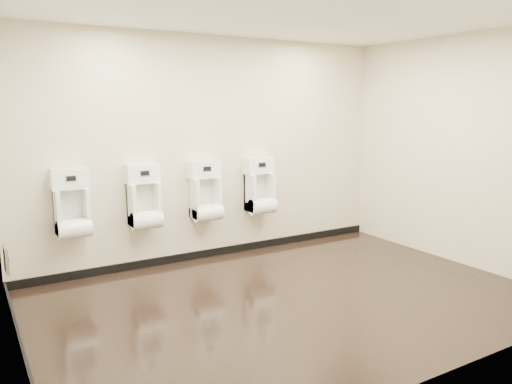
% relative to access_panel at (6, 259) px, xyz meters
% --- Properties ---
extents(ground, '(5.00, 3.50, 0.00)m').
position_rel_access_panel_xyz_m(ground, '(2.48, -1.20, -0.50)').
color(ground, black).
rests_on(ground, ground).
extents(ceiling, '(5.00, 3.50, 0.00)m').
position_rel_access_panel_xyz_m(ceiling, '(2.48, -1.20, 2.30)').
color(ceiling, white).
extents(back_wall, '(5.00, 0.02, 2.80)m').
position_rel_access_panel_xyz_m(back_wall, '(2.48, 0.55, 0.90)').
color(back_wall, beige).
rests_on(back_wall, ground).
extents(front_wall, '(5.00, 0.02, 2.80)m').
position_rel_access_panel_xyz_m(front_wall, '(2.48, -2.95, 0.90)').
color(front_wall, beige).
rests_on(front_wall, ground).
extents(left_wall, '(0.02, 3.50, 2.80)m').
position_rel_access_panel_xyz_m(left_wall, '(-0.02, -1.20, 0.90)').
color(left_wall, beige).
rests_on(left_wall, ground).
extents(right_wall, '(0.02, 3.50, 2.80)m').
position_rel_access_panel_xyz_m(right_wall, '(4.98, -1.20, 0.90)').
color(right_wall, beige).
rests_on(right_wall, ground).
extents(tile_overlay_left, '(0.01, 3.50, 2.80)m').
position_rel_access_panel_xyz_m(tile_overlay_left, '(-0.01, -1.20, 0.90)').
color(tile_overlay_left, white).
rests_on(tile_overlay_left, ground).
extents(skirting_back, '(5.00, 0.02, 0.10)m').
position_rel_access_panel_xyz_m(skirting_back, '(2.48, 0.54, -0.45)').
color(skirting_back, black).
rests_on(skirting_back, ground).
extents(skirting_left, '(0.02, 3.50, 0.10)m').
position_rel_access_panel_xyz_m(skirting_left, '(-0.01, -1.20, -0.45)').
color(skirting_left, black).
rests_on(skirting_left, ground).
extents(access_panel, '(0.04, 0.25, 0.25)m').
position_rel_access_panel_xyz_m(access_panel, '(0.00, 0.00, 0.00)').
color(access_panel, '#9E9EA3').
rests_on(access_panel, left_wall).
extents(urinal_0, '(0.40, 0.30, 0.74)m').
position_rel_access_panel_xyz_m(urinal_0, '(0.70, 0.42, 0.34)').
color(urinal_0, white).
rests_on(urinal_0, back_wall).
extents(urinal_1, '(0.40, 0.30, 0.74)m').
position_rel_access_panel_xyz_m(urinal_1, '(1.51, 0.42, 0.34)').
color(urinal_1, white).
rests_on(urinal_1, back_wall).
extents(urinal_2, '(0.40, 0.30, 0.74)m').
position_rel_access_panel_xyz_m(urinal_2, '(2.30, 0.42, 0.34)').
color(urinal_2, white).
rests_on(urinal_2, back_wall).
extents(urinal_3, '(0.40, 0.30, 0.74)m').
position_rel_access_panel_xyz_m(urinal_3, '(3.09, 0.42, 0.34)').
color(urinal_3, white).
rests_on(urinal_3, back_wall).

